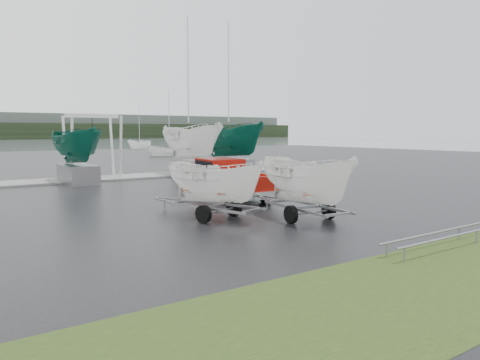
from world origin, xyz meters
TOP-DOWN VIEW (x-y plane):
  - ground_plane at (0.00, 0.00)m, footprint 120.00×120.00m
  - grass_verge at (0.00, -11.00)m, footprint 40.00×40.00m
  - dock at (0.00, 13.00)m, footprint 30.00×3.00m
  - pickup_truck at (3.21, 1.48)m, footprint 2.43×5.51m
  - trailer_hitched at (2.51, -4.62)m, footprint 1.94×3.71m
  - trailer_parked at (0.06, -2.59)m, footprint 2.13×3.79m
  - boat_hoist at (0.83, 13.00)m, footprint 3.30×2.18m
  - keelboat_1 at (-0.66, 11.20)m, footprint 2.11×3.20m
  - keelboat_2 at (6.82, 11.00)m, footprint 2.43×3.20m
  - keelboat_3 at (10.26, 11.30)m, footprint 2.52×3.20m
  - mast_rack_2 at (4.00, -9.50)m, footprint 7.00×0.56m
  - moored_boat_2 at (17.58, 35.93)m, footprint 2.51×2.47m
  - moored_boat_3 at (25.70, 64.19)m, footprint 3.21×3.18m

SIDE VIEW (x-z plane):
  - ground_plane at x=0.00m, z-range 0.00..0.00m
  - grass_verge at x=0.00m, z-range 0.00..0.00m
  - moored_boat_3 at x=25.70m, z-range -5.53..5.54m
  - moored_boat_2 at x=17.58m, z-range -5.36..5.38m
  - dock at x=0.00m, z-range -0.01..0.11m
  - mast_rack_2 at x=4.00m, z-range 0.32..0.38m
  - pickup_truck at x=3.21m, z-range 0.04..1.81m
  - trailer_parked at x=0.06m, z-range 0.21..4.88m
  - boat_hoist at x=0.83m, z-range 0.61..4.73m
  - trailer_hitched at x=2.51m, z-range 0.21..5.35m
  - keelboat_1 at x=-0.66m, z-range -0.05..6.67m
  - keelboat_2 at x=6.82m, z-range -1.44..9.16m
  - keelboat_3 at x=10.26m, z-range -1.34..9.36m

